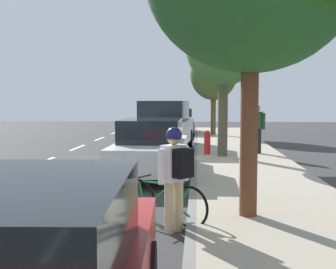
% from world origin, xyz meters
% --- Properties ---
extents(ground, '(54.46, 54.46, 0.00)m').
position_xyz_m(ground, '(0.00, 0.00, 0.00)').
color(ground, '#343434').
extents(sidewalk, '(3.00, 34.03, 0.12)m').
position_xyz_m(sidewalk, '(3.34, 0.00, 0.06)').
color(sidewalk, tan).
rests_on(sidewalk, ground).
extents(curb_edge, '(0.16, 34.03, 0.12)m').
position_xyz_m(curb_edge, '(1.76, 0.00, 0.06)').
color(curb_edge, gray).
rests_on(curb_edge, ground).
extents(lane_stripe_centre, '(0.14, 31.60, 0.01)m').
position_xyz_m(lane_stripe_centre, '(-3.21, -1.22, 0.00)').
color(lane_stripe_centre, white).
rests_on(lane_stripe_centre, ground).
extents(lane_stripe_bike_edge, '(0.12, 34.03, 0.01)m').
position_xyz_m(lane_stripe_bike_edge, '(0.29, 0.00, 0.00)').
color(lane_stripe_bike_edge, white).
rests_on(lane_stripe_bike_edge, ground).
extents(parked_sedan_white_second, '(1.88, 4.42, 1.52)m').
position_xyz_m(parked_sedan_white_second, '(0.61, -1.51, 0.75)').
color(parked_sedan_white_second, white).
rests_on(parked_sedan_white_second, ground).
extents(parked_suv_silver_mid, '(2.19, 4.81, 1.99)m').
position_xyz_m(parked_suv_silver_mid, '(0.55, 4.36, 1.03)').
color(parked_suv_silver_mid, '#B7BABF').
rests_on(parked_suv_silver_mid, ground).
extents(parked_sedan_grey_far, '(1.89, 4.43, 1.52)m').
position_xyz_m(parked_sedan_grey_far, '(0.73, 12.32, 0.75)').
color(parked_sedan_grey_far, slate).
rests_on(parked_sedan_grey_far, ground).
extents(bicycle_at_curb, '(1.50, 0.95, 0.75)m').
position_xyz_m(bicycle_at_curb, '(1.30, -6.13, 0.37)').
color(bicycle_at_curb, black).
rests_on(bicycle_at_curb, ground).
extents(cyclist_with_backpack, '(0.54, 0.55, 1.63)m').
position_xyz_m(cyclist_with_backpack, '(1.52, -6.60, 0.99)').
color(cyclist_with_backpack, '#C6B284').
rests_on(cyclist_with_backpack, ground).
extents(street_tree_far_end, '(2.53, 2.53, 4.93)m').
position_xyz_m(street_tree_far_end, '(2.70, 1.82, 3.73)').
color(street_tree_far_end, '#4A4830').
rests_on(street_tree_far_end, sidewalk).
extents(street_tree_corner, '(2.56, 2.56, 4.68)m').
position_xyz_m(street_tree_corner, '(2.70, 11.17, 3.38)').
color(street_tree_corner, brown).
rests_on(street_tree_corner, sidewalk).
extents(pedestrian_on_phone, '(0.58, 0.36, 1.73)m').
position_xyz_m(pedestrian_on_phone, '(3.96, 2.70, 1.11)').
color(pedestrian_on_phone, black).
rests_on(pedestrian_on_phone, sidewalk).
extents(fire_hydrant, '(0.22, 0.22, 0.84)m').
position_xyz_m(fire_hydrant, '(2.19, 2.24, 0.55)').
color(fire_hydrant, red).
rests_on(fire_hydrant, sidewalk).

